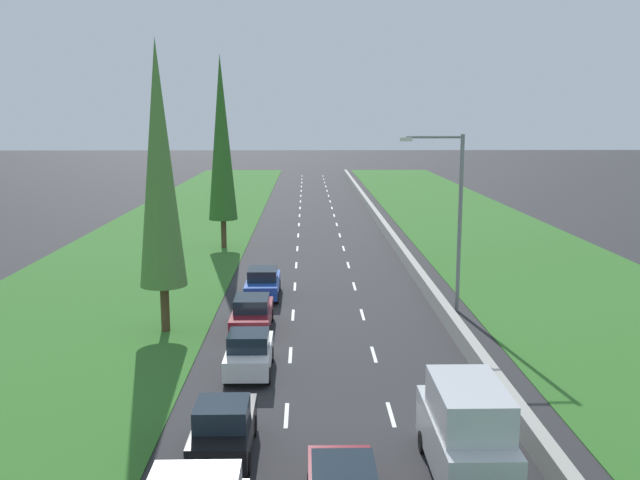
{
  "coord_description": "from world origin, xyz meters",
  "views": [
    {
      "loc": [
        -1.06,
        -1.0,
        9.83
      ],
      "look_at": [
        0.04,
        54.56,
        0.04
      ],
      "focal_mm": 39.29,
      "sensor_mm": 36.0,
      "label": 1
    }
  ],
  "objects": [
    {
      "name": "ground_plane",
      "position": [
        0.0,
        60.0,
        0.0
      ],
      "size": [
        300.0,
        300.0,
        0.0
      ],
      "primitive_type": "plane",
      "color": "#28282B",
      "rests_on": "ground"
    },
    {
      "name": "grass_verge_left",
      "position": [
        -12.65,
        60.0,
        0.02
      ],
      "size": [
        14.0,
        140.0,
        0.04
      ],
      "primitive_type": "cube",
      "color": "#2D6623",
      "rests_on": "ground"
    },
    {
      "name": "grass_verge_right",
      "position": [
        14.35,
        60.0,
        0.02
      ],
      "size": [
        14.0,
        140.0,
        0.04
      ],
      "primitive_type": "cube",
      "color": "#2D6623",
      "rests_on": "ground"
    },
    {
      "name": "median_barrier",
      "position": [
        5.7,
        60.0,
        0.42
      ],
      "size": [
        0.44,
        120.0,
        0.85
      ],
      "primitive_type": "cube",
      "color": "#9E9B93",
      "rests_on": "ground"
    },
    {
      "name": "lane_markings",
      "position": [
        0.0,
        60.0,
        0.01
      ],
      "size": [
        3.64,
        116.0,
        0.01
      ],
      "color": "white",
      "rests_on": "ground"
    },
    {
      "name": "black_hatchback_left_lane",
      "position": [
        -3.51,
        18.27,
        0.84
      ],
      "size": [
        1.74,
        3.9,
        1.72
      ],
      "color": "black",
      "rests_on": "ground"
    },
    {
      "name": "white_hatchback_left_lane",
      "position": [
        -3.29,
        24.95,
        0.84
      ],
      "size": [
        1.74,
        3.9,
        1.72
      ],
      "color": "white",
      "rests_on": "ground"
    },
    {
      "name": "maroon_sedan_left_lane",
      "position": [
        -3.6,
        30.48,
        0.81
      ],
      "size": [
        1.82,
        4.5,
        1.64
      ],
      "color": "maroon",
      "rests_on": "ground"
    },
    {
      "name": "blue_sedan_left_lane",
      "position": [
        -3.47,
        36.63,
        0.81
      ],
      "size": [
        1.82,
        4.5,
        1.64
      ],
      "color": "#1E47B7",
      "rests_on": "ground"
    },
    {
      "name": "silver_van_right_lane",
      "position": [
        3.26,
        16.74,
        1.4
      ],
      "size": [
        1.96,
        4.9,
        2.82
      ],
      "color": "silver",
      "rests_on": "ground"
    },
    {
      "name": "poplar_tree_second",
      "position": [
        -7.61,
        30.43,
        7.7
      ],
      "size": [
        2.13,
        2.13,
        13.29
      ],
      "color": "#4C3823",
      "rests_on": "ground"
    },
    {
      "name": "poplar_tree_third",
      "position": [
        -7.34,
        51.49,
        8.24
      ],
      "size": [
        2.16,
        2.16,
        14.38
      ],
      "color": "#4C3823",
      "rests_on": "ground"
    },
    {
      "name": "street_light_mast",
      "position": [
        6.31,
        33.61,
        5.23
      ],
      "size": [
        3.2,
        0.28,
        9.0
      ],
      "color": "gray",
      "rests_on": "ground"
    }
  ]
}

